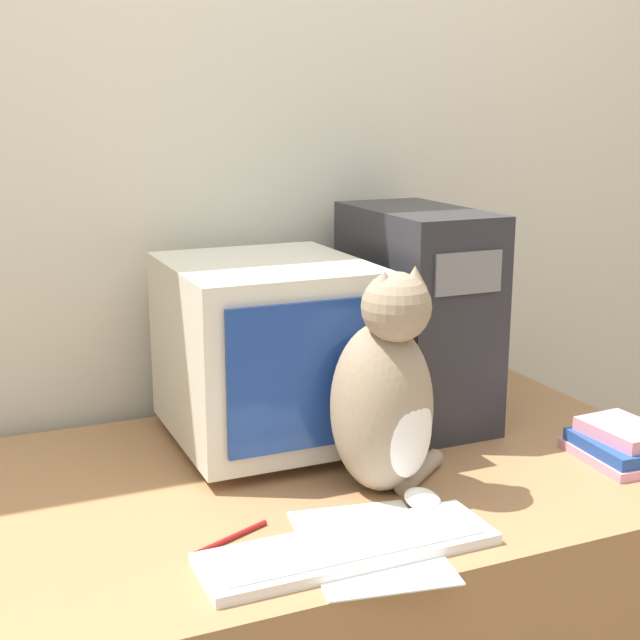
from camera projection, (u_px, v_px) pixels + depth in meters
name	position (u px, v px, depth m)	size (l,w,h in m)	color
wall_back	(233.00, 181.00, 2.05)	(7.00, 0.05, 2.50)	beige
desk	(319.00, 638.00, 1.81)	(1.48, 0.87, 0.73)	#9E7047
crt_monitor	(267.00, 351.00, 1.83)	(0.38, 0.43, 0.39)	beige
computer_tower	(416.00, 315.00, 1.98)	(0.22, 0.41, 0.47)	#28282D
keyboard	(349.00, 548.00, 1.41)	(0.48, 0.14, 0.02)	silver
cat	(386.00, 397.00, 1.60)	(0.27, 0.27, 0.42)	gray
book_stack	(621.00, 444.00, 1.78)	(0.17, 0.21, 0.07)	pink
pen	(230.00, 538.00, 1.45)	(0.15, 0.07, 0.01)	maroon
paper_sheet	(369.00, 546.00, 1.43)	(0.26, 0.33, 0.00)	white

